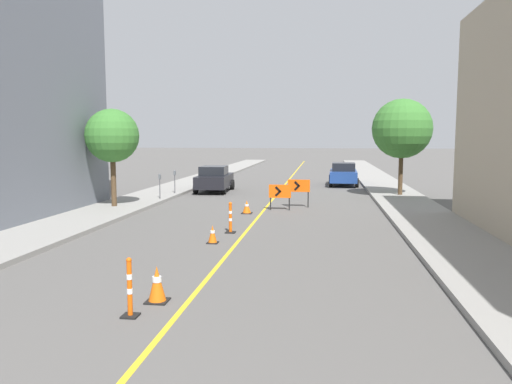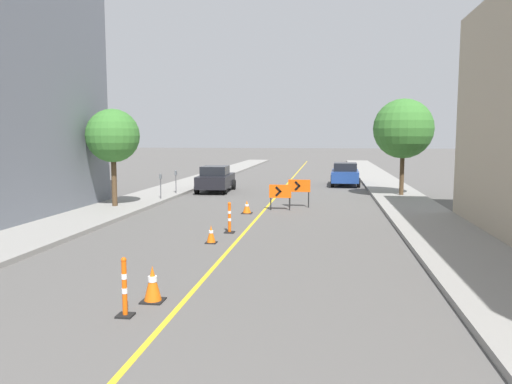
{
  "view_description": "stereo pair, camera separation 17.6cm",
  "coord_description": "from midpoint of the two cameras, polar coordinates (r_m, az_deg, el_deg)",
  "views": [
    {
      "loc": [
        2.71,
        -1.07,
        3.35
      ],
      "look_at": [
        -0.17,
        20.02,
        1.0
      ],
      "focal_mm": 35.0,
      "sensor_mm": 36.0,
      "label": 1
    },
    {
      "loc": [
        2.88,
        -1.05,
        3.35
      ],
      "look_at": [
        -0.17,
        20.02,
        1.0
      ],
      "focal_mm": 35.0,
      "sensor_mm": 36.0,
      "label": 2
    }
  ],
  "objects": [
    {
      "name": "traffic_cone_third",
      "position": [
        15.91,
        -5.31,
        -4.84
      ],
      "size": [
        0.35,
        0.35,
        0.58
      ],
      "color": "black",
      "rests_on": "ground_plane"
    },
    {
      "name": "parked_car_curb_near",
      "position": [
        30.71,
        -4.93,
        1.51
      ],
      "size": [
        2.02,
        4.39,
        1.59
      ],
      "rotation": [
        0.0,
        0.0,
        0.05
      ],
      "color": "black",
      "rests_on": "ground_plane"
    },
    {
      "name": "street_tree_right_near",
      "position": [
        28.72,
        16.18,
        6.95
      ],
      "size": [
        3.27,
        3.27,
        5.29
      ],
      "color": "#4C3823",
      "rests_on": "sidewalk_right"
    },
    {
      "name": "parking_meter_far_curb",
      "position": [
        28.83,
        -9.45,
        1.71
      ],
      "size": [
        0.12,
        0.11,
        1.32
      ],
      "color": "#4C4C51",
      "rests_on": "sidewalk_left"
    },
    {
      "name": "street_tree_left_near",
      "position": [
        23.95,
        -16.33,
        6.16
      ],
      "size": [
        2.45,
        2.45,
        4.49
      ],
      "color": "#4C3823",
      "rests_on": "sidewalk_left"
    },
    {
      "name": "traffic_cone_second",
      "position": [
        10.54,
        -11.72,
        -10.27
      ],
      "size": [
        0.45,
        0.45,
        0.75
      ],
      "color": "black",
      "rests_on": "ground_plane"
    },
    {
      "name": "delineator_post_front",
      "position": [
        9.79,
        -14.74,
        -10.94
      ],
      "size": [
        0.3,
        0.3,
        1.14
      ],
      "color": "black",
      "rests_on": "ground_plane"
    },
    {
      "name": "arrow_barricade_primary",
      "position": [
        22.89,
        2.53,
        -0.04
      ],
      "size": [
        1.02,
        0.09,
        1.18
      ],
      "rotation": [
        0.0,
        0.0,
        -0.01
      ],
      "color": "#EF560C",
      "rests_on": "ground_plane"
    },
    {
      "name": "sidewalk_left",
      "position": [
        36.88,
        -7.35,
        1.16
      ],
      "size": [
        2.85,
        68.81,
        0.16
      ],
      "color": "gray",
      "rests_on": "ground_plane"
    },
    {
      "name": "sidewalk_right",
      "position": [
        35.84,
        14.14,
        0.87
      ],
      "size": [
        2.85,
        68.81,
        0.16
      ],
      "color": "gray",
      "rests_on": "ground_plane"
    },
    {
      "name": "parked_car_curb_mid",
      "position": [
        35.08,
        9.81,
        2.04
      ],
      "size": [
        1.95,
        4.35,
        1.59
      ],
      "rotation": [
        0.0,
        0.0,
        -0.03
      ],
      "color": "navy",
      "rests_on": "ground_plane"
    },
    {
      "name": "lane_stripe",
      "position": [
        35.73,
        3.24,
        0.92
      ],
      "size": [
        0.12,
        68.81,
        0.01
      ],
      "color": "gold",
      "rests_on": "ground_plane"
    },
    {
      "name": "traffic_cone_fourth",
      "position": [
        21.95,
        -1.29,
        -1.73
      ],
      "size": [
        0.46,
        0.46,
        0.58
      ],
      "color": "black",
      "rests_on": "ground_plane"
    },
    {
      "name": "parking_meter_near_curb",
      "position": [
        26.34,
        -11.14,
        1.25
      ],
      "size": [
        0.12,
        0.11,
        1.31
      ],
      "color": "#4C4C51",
      "rests_on": "sidewalk_left"
    },
    {
      "name": "arrow_barricade_secondary",
      "position": [
        23.87,
        4.7,
        0.55
      ],
      "size": [
        1.05,
        0.09,
        1.33
      ],
      "rotation": [
        0.0,
        0.0,
        -0.01
      ],
      "color": "#EF560C",
      "rests_on": "ground_plane"
    },
    {
      "name": "delineator_post_rear",
      "position": [
        17.53,
        -3.23,
        -3.18
      ],
      "size": [
        0.35,
        0.35,
        1.09
      ],
      "color": "black",
      "rests_on": "ground_plane"
    }
  ]
}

